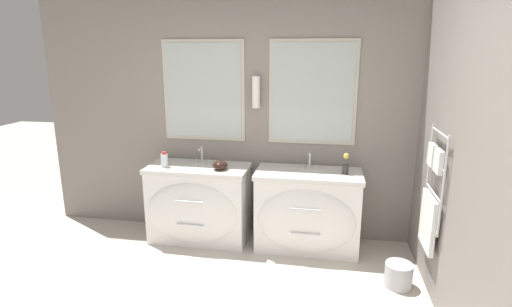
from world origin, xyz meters
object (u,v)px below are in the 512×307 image
object	(u,v)px
vanity_left	(199,203)
vanity_right	(307,211)
waste_bin	(398,274)
toiletry_bottle	(164,160)
flower_vase	(346,165)
amenity_bowl	(220,165)

from	to	relation	value
vanity_left	vanity_right	world-z (taller)	same
vanity_left	waste_bin	world-z (taller)	vanity_left
vanity_right	toiletry_bottle	distance (m)	1.54
toiletry_bottle	flower_vase	xyz separation A→B (m)	(1.82, 0.08, 0.02)
vanity_right	flower_vase	bearing A→B (deg)	3.86
vanity_left	vanity_right	bearing A→B (deg)	0.00
flower_vase	toiletry_bottle	bearing A→B (deg)	-177.59
vanity_right	waste_bin	size ratio (longest dim) A/B	4.48
waste_bin	vanity_right	bearing A→B (deg)	145.88
flower_vase	amenity_bowl	bearing A→B (deg)	-176.61
vanity_left	toiletry_bottle	bearing A→B (deg)	-170.91
vanity_right	flower_vase	xyz separation A→B (m)	(0.35, 0.02, 0.49)
vanity_left	vanity_right	xyz separation A→B (m)	(1.14, 0.00, 0.00)
flower_vase	vanity_right	bearing A→B (deg)	-176.14
vanity_right	waste_bin	xyz separation A→B (m)	(0.81, -0.55, -0.30)
flower_vase	waste_bin	distance (m)	1.08
amenity_bowl	flower_vase	bearing A→B (deg)	3.39
waste_bin	flower_vase	bearing A→B (deg)	128.82
vanity_right	flower_vase	size ratio (longest dim) A/B	5.05
vanity_left	flower_vase	distance (m)	1.57
vanity_right	vanity_left	bearing A→B (deg)	180.00
amenity_bowl	flower_vase	distance (m)	1.23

